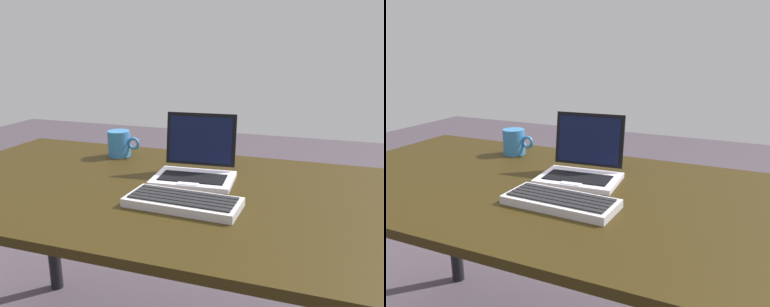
# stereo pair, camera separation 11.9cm
# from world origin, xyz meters

# --- Properties ---
(desk) EXTENTS (1.64, 0.80, 0.72)m
(desk) POSITION_xyz_m (0.00, 0.00, 0.63)
(desk) COLOR black
(desk) RESTS_ON ground
(laptop_front) EXTENTS (0.26, 0.21, 0.19)m
(laptop_front) POSITION_xyz_m (0.02, 0.10, 0.76)
(laptop_front) COLOR silver
(laptop_front) RESTS_ON desk
(external_keyboard) EXTENTS (0.30, 0.14, 0.03)m
(external_keyboard) POSITION_xyz_m (0.06, -0.12, 0.73)
(external_keyboard) COLOR #BBB8BC
(external_keyboard) RESTS_ON desk
(coffee_mug) EXTENTS (0.13, 0.08, 0.10)m
(coffee_mug) POSITION_xyz_m (-0.33, 0.26, 0.77)
(coffee_mug) COLOR teal
(coffee_mug) RESTS_ON desk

